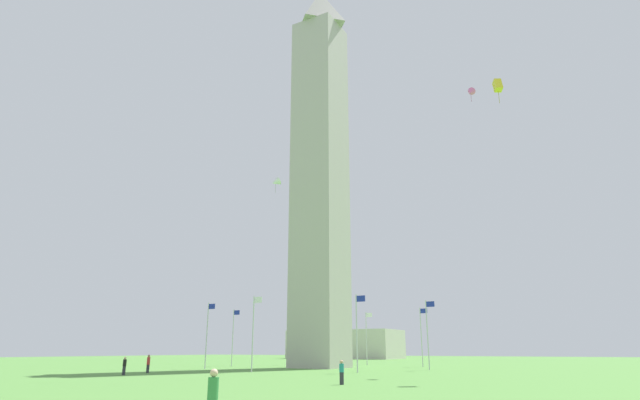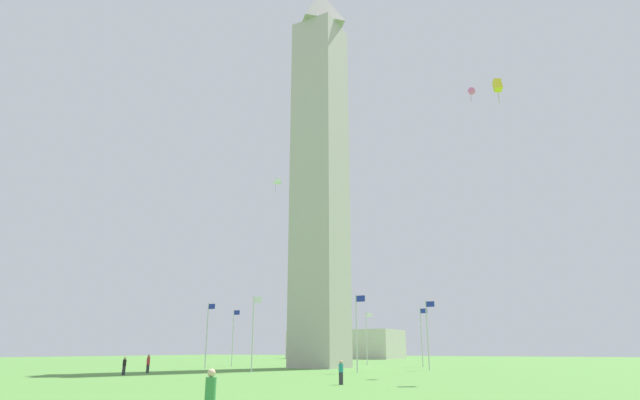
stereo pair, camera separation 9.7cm
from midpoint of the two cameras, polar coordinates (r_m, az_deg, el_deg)
name	(u,v)px [view 2 (the right image)]	position (r m, az deg, el deg)	size (l,w,h in m)	color
ground_plane	(320,368)	(68.73, 0.04, -18.34)	(260.00, 260.00, 0.00)	#548C3D
obelisk_monument	(320,159)	(73.58, 0.04, 4.58)	(6.31, 6.31, 57.33)	#B7B2A8
flagpole_n	(428,331)	(62.79, 12.05, -14.21)	(1.12, 0.14, 7.90)	silver
flagpole_ne	(422,334)	(73.87, 11.38, -14.53)	(1.12, 0.14, 7.90)	silver
flagpole_e	(367,336)	(81.62, 5.32, -14.92)	(1.12, 0.14, 7.90)	silver
flagpole_se	(296,336)	(82.78, -2.66, -14.99)	(1.12, 0.14, 7.90)	silver
flagpole_s	(233,335)	(76.92, -9.68, -14.68)	(1.12, 0.14, 7.90)	silver
flagpole_sw	(207,332)	(66.35, -12.49, -14.29)	(1.12, 0.14, 7.90)	silver
flagpole_w	(253,330)	(56.54, -7.45, -14.22)	(1.12, 0.14, 7.90)	silver
flagpole_nw	(357,329)	(54.83, 4.23, -14.25)	(1.12, 0.14, 7.90)	silver
person_teal_shirt	(341,372)	(36.51, 2.45, -18.77)	(0.32, 0.32, 1.60)	#2D2D38
person_red_shirt	(148,364)	(56.97, -18.69, -17.03)	(0.32, 0.32, 1.78)	#2D2D38
person_green_shirt	(210,400)	(16.31, -12.07, -21.11)	(0.32, 0.32, 1.74)	#2D2D38
person_black_shirt	(124,366)	(52.85, -21.07, -17.00)	(0.32, 0.32, 1.64)	#2D2D38
kite_yellow_box	(497,85)	(54.61, 19.34, 12.04)	(1.10, 1.23, 2.64)	yellow
kite_white_delta	(276,182)	(68.03, -4.96, 2.03)	(1.78, 1.80, 2.30)	white
kite_pink_delta	(470,92)	(64.64, 16.58, 11.55)	(1.16, 1.39, 1.91)	pink
distant_building	(345,344)	(138.29, 2.89, -15.88)	(28.47, 13.47, 7.11)	beige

